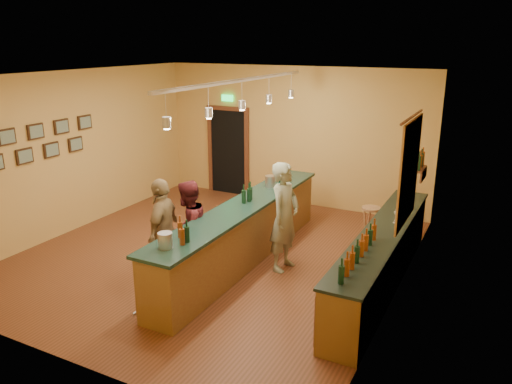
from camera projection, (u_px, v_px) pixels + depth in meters
The scene contains 17 objects.
floor at pixel (215, 255), 9.10m from camera, with size 7.00×7.00×0.00m, color #593019.
ceiling at pixel (210, 75), 8.16m from camera, with size 6.50×7.00×0.02m, color silver.
wall_back at pixel (292, 136), 11.61m from camera, with size 6.50×0.02×3.20m, color #D8A451.
wall_front at pixel (49, 238), 5.65m from camera, with size 6.50×0.02×3.20m, color #D8A451.
wall_left at pixel (75, 151), 10.04m from camera, with size 0.02×7.00×3.20m, color #D8A451.
wall_right at pixel (404, 195), 7.21m from camera, with size 0.02×7.00×3.20m, color #D8A451.
doorway at pixel (229, 149), 12.46m from camera, with size 1.15×0.09×2.48m.
tapestry at pixel (409, 172), 7.49m from camera, with size 0.03×1.40×1.60m, color #9C351F.
bottle_shelf at pixel (421, 163), 8.84m from camera, with size 0.17×0.55×0.54m.
picture_grid at pixel (44, 141), 9.28m from camera, with size 0.06×2.20×0.70m, color #382111, non-canonical shape.
back_counter at pixel (382, 257), 7.81m from camera, with size 0.60×4.55×1.27m.
tasting_bar at pixel (243, 229), 8.66m from camera, with size 0.73×5.10×1.38m.
pendant_track at pixel (242, 90), 7.96m from camera, with size 0.11×4.60×0.50m.
bartender at pixel (284, 217), 8.30m from camera, with size 0.68×0.44×1.86m, color gray.
customer_a at pixel (188, 229), 8.11m from camera, with size 0.78×0.61×1.61m, color #59191E.
customer_b at pixel (163, 230), 7.92m from camera, with size 1.00×0.42×1.71m, color #997A51.
bar_stool at pixel (371, 215), 9.43m from camera, with size 0.35×0.35×0.73m.
Camera 1 is at (4.48, -7.10, 3.76)m, focal length 35.00 mm.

